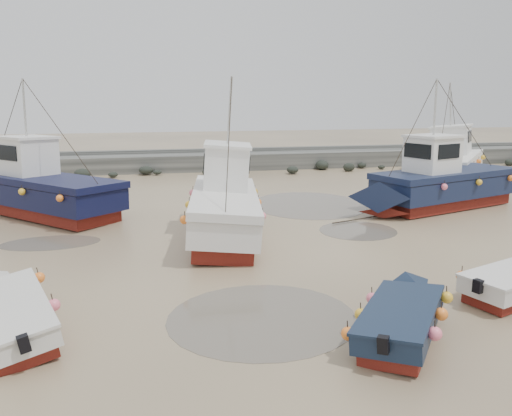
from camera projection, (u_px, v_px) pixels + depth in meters
The scene contains 13 objects.
ground at pixel (293, 270), 16.21m from camera, with size 120.00×120.00×0.00m, color tan.
seawall at pixel (217, 161), 37.11m from camera, with size 60.00×4.92×1.50m.
puddle_a at pixel (262, 318), 12.73m from camera, with size 4.88×4.88×0.01m, color #60584C.
puddle_b at pixel (358, 231), 20.80m from camera, with size 3.24×3.24×0.01m, color #60584C.
puddle_c at pixel (50, 243), 19.09m from camera, with size 3.71×3.71×0.01m, color #60584C.
puddle_d at pixel (308, 204), 25.65m from camera, with size 5.89×5.89×0.01m, color #60584C.
dinghy_0 at pixel (15, 307), 12.08m from camera, with size 3.05×6.16×1.43m.
dinghy_1 at pixel (406, 312), 11.76m from camera, with size 4.03×4.89×1.43m.
cabin_boat_0 at pixel (35, 187), 23.34m from camera, with size 9.27×8.84×6.22m.
cabin_boat_1 at pixel (222, 202), 20.01m from camera, with size 3.69×10.48×6.22m.
cabin_boat_2 at pixel (437, 182), 24.49m from camera, with size 10.75×5.41×6.22m.
cabin_boat_3 at pixel (452, 164), 30.96m from camera, with size 8.10×9.03×6.22m.
person at pixel (208, 217), 23.03m from camera, with size 0.65×0.42×1.77m, color #181D35.
Camera 1 is at (-4.12, -14.83, 5.61)m, focal length 35.00 mm.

